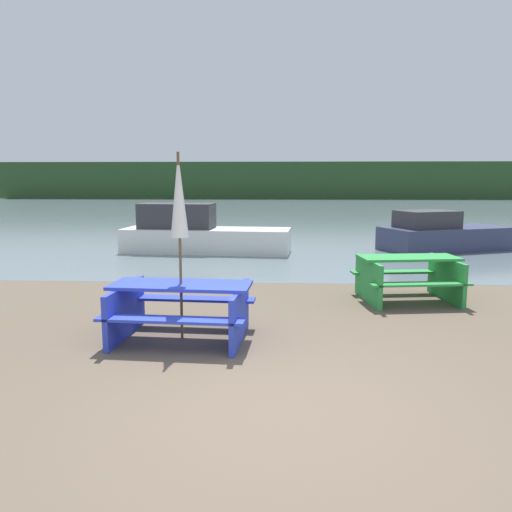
{
  "coord_description": "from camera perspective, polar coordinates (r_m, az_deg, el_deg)",
  "views": [
    {
      "loc": [
        -0.03,
        -4.39,
        2.12
      ],
      "look_at": [
        -0.39,
        3.87,
        0.85
      ],
      "focal_mm": 35.0,
      "sensor_mm": 36.0,
      "label": 1
    }
  ],
  "objects": [
    {
      "name": "water",
      "position": [
        35.15,
        2.6,
        5.28
      ],
      "size": [
        60.0,
        50.0,
        0.0
      ],
      "color": "slate",
      "rests_on": "ground_plane"
    },
    {
      "name": "ground_plane",
      "position": [
        4.88,
        2.71,
        -17.07
      ],
      "size": [
        60.0,
        60.0,
        0.0
      ],
      "primitive_type": "plane",
      "color": "brown"
    },
    {
      "name": "picnic_table_blue",
      "position": [
        6.77,
        -8.52,
        -5.59
      ],
      "size": [
        1.93,
        1.5,
        0.76
      ],
      "rotation": [
        0.0,
        0.0,
        -0.07
      ],
      "color": "blue",
      "rests_on": "ground_plane"
    },
    {
      "name": "boat",
      "position": [
        14.76,
        -6.49,
        2.47
      ],
      "size": [
        4.98,
        1.86,
        1.43
      ],
      "rotation": [
        0.0,
        0.0,
        -0.09
      ],
      "color": "silver",
      "rests_on": "water"
    },
    {
      "name": "far_treeline",
      "position": [
        55.09,
        2.6,
        8.62
      ],
      "size": [
        80.0,
        1.6,
        4.0
      ],
      "color": "#284723",
      "rests_on": "water"
    },
    {
      "name": "boat_second",
      "position": [
        16.07,
        20.42,
        2.26
      ],
      "size": [
        4.11,
        2.91,
        1.2
      ],
      "rotation": [
        0.0,
        0.0,
        0.37
      ],
      "color": "#333856",
      "rests_on": "water"
    },
    {
      "name": "picnic_table_green",
      "position": [
        9.17,
        16.95,
        -2.03
      ],
      "size": [
        1.85,
        1.58,
        0.79
      ],
      "rotation": [
        0.0,
        0.0,
        0.13
      ],
      "color": "green",
      "rests_on": "ground_plane"
    },
    {
      "name": "umbrella_white",
      "position": [
        6.56,
        -8.8,
        6.6
      ],
      "size": [
        0.23,
        0.23,
        2.47
      ],
      "color": "brown",
      "rests_on": "ground_plane"
    }
  ]
}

